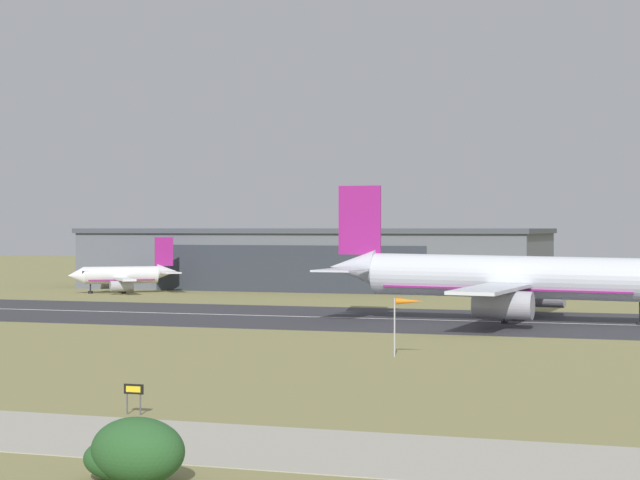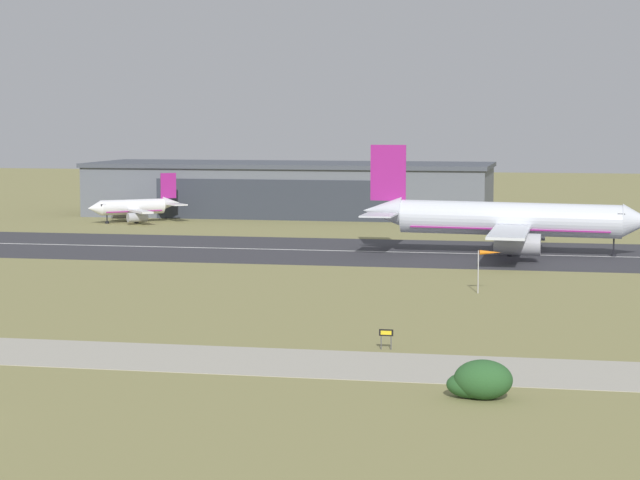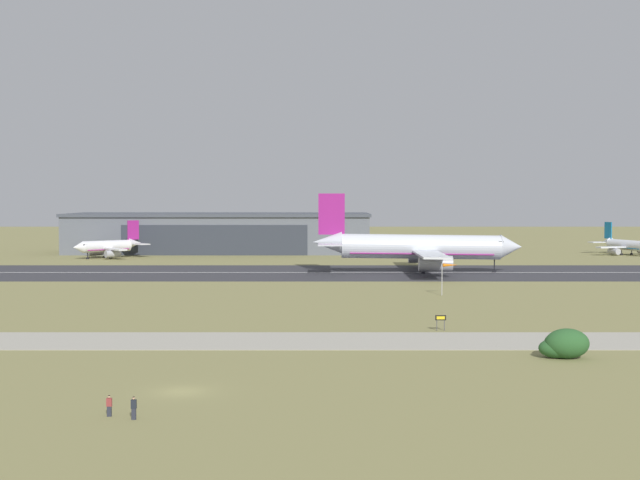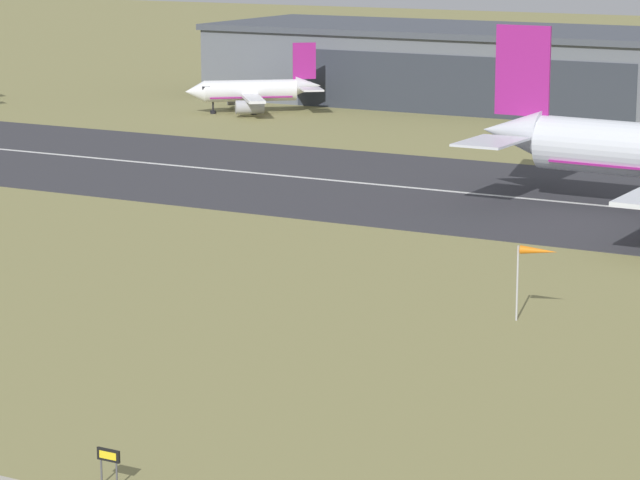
% 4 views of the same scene
% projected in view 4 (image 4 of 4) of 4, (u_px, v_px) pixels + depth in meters
% --- Properties ---
extents(ground_plane, '(705.62, 705.62, 0.00)m').
position_uv_depth(ground_plane, '(20.00, 310.00, 107.33)').
color(ground_plane, olive).
extents(runway_strip, '(465.62, 40.00, 0.06)m').
position_uv_depth(runway_strip, '(390.00, 186.00, 157.24)').
color(runway_strip, '#333338').
rests_on(runway_strip, ground_plane).
extents(runway_centreline, '(419.06, 0.70, 0.01)m').
position_uv_depth(runway_centreline, '(390.00, 186.00, 157.23)').
color(runway_centreline, silver).
rests_on(runway_centreline, runway_strip).
extents(hangar_building, '(87.64, 29.17, 11.52)m').
position_uv_depth(hangar_building, '(497.00, 67.00, 224.79)').
color(hangar_building, slate).
rests_on(hangar_building, ground_plane).
extents(airplane_parked_east, '(19.68, 19.78, 9.95)m').
position_uv_depth(airplane_parked_east, '(253.00, 91.00, 216.83)').
color(airplane_parked_east, white).
rests_on(airplane_parked_east, ground_plane).
extents(windsock_pole, '(2.80, 1.01, 5.33)m').
position_uv_depth(windsock_pole, '(537.00, 254.00, 103.02)').
color(windsock_pole, '#B7B7BC').
rests_on(windsock_pole, ground_plane).
extents(runway_sign, '(1.32, 0.13, 1.90)m').
position_uv_depth(runway_sign, '(109.00, 459.00, 73.54)').
color(runway_sign, '#4C4C51').
rests_on(runway_sign, ground_plane).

